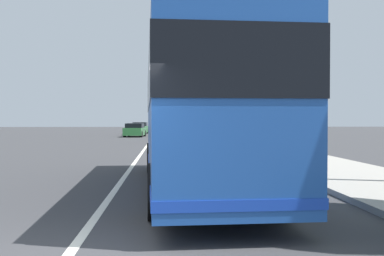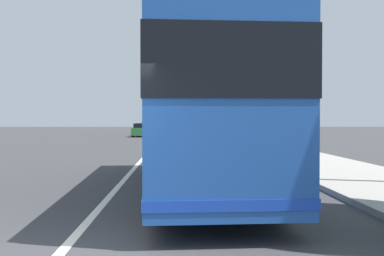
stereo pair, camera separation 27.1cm
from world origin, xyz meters
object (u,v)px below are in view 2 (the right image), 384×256
(coach_bus, at_px, (197,111))
(car_far_distant, at_px, (143,129))
(car_behind_bus, at_px, (186,134))
(car_side_street, at_px, (143,130))
(car_oncoming, at_px, (149,128))

(coach_bus, xyz_separation_m, car_far_distant, (40.70, 4.37, -1.33))
(car_behind_bus, bearing_deg, car_far_distant, 14.03)
(coach_bus, bearing_deg, car_side_street, 3.96)
(car_behind_bus, bearing_deg, coach_bus, 178.77)
(coach_bus, distance_m, car_far_distant, 40.96)
(coach_bus, bearing_deg, car_far_distant, 3.69)
(car_oncoming, height_order, car_far_distant, car_oncoming)
(car_oncoming, distance_m, car_far_distant, 4.85)
(car_behind_bus, bearing_deg, car_side_street, 18.08)
(coach_bus, bearing_deg, car_oncoming, 2.63)
(car_behind_bus, relative_size, car_oncoming, 0.97)
(coach_bus, relative_size, car_behind_bus, 2.60)
(car_far_distant, bearing_deg, car_behind_bus, 14.17)
(coach_bus, bearing_deg, car_behind_bus, -3.09)
(car_side_street, bearing_deg, coach_bus, 10.92)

